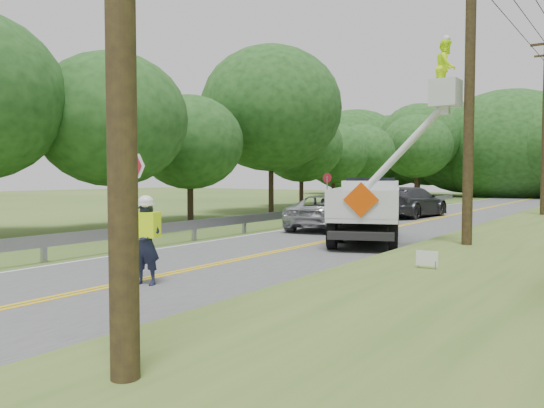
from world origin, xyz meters
The scene contains 12 objects.
ground centered at (0.00, 0.00, 0.00)m, with size 140.00×140.00×0.00m, color #365323.
road centered at (0.00, 14.00, 0.01)m, with size 7.20×96.00×0.03m.
guardrail centered at (-4.02, 14.91, 0.55)m, with size 0.18×48.00×0.77m.
utility_poles centered at (5.00, 17.02, 5.27)m, with size 1.60×43.30×10.00m.
treeline_left centered at (-10.46, 28.30, 5.45)m, with size 9.68×55.35×10.35m.
treeline_horizon centered at (-0.43, 56.14, 5.50)m, with size 56.84×13.92×12.49m.
flagger centered at (0.52, 0.42, 1.06)m, with size 1.10×0.62×2.91m.
bucket_truck centered at (1.15, 10.95, 1.48)m, with size 5.66×6.81×6.43m.
suv_silver centered at (-2.05, 13.41, 0.77)m, with size 2.49×5.40×1.50m, color #B6B9BD.
suv_darkgrey centered at (-1.52, 22.22, 0.87)m, with size 2.38×5.87×1.70m, color #35363C.
stop_sign_permanent centered at (-4.52, 17.83, 1.66)m, with size 0.53×0.06×2.50m.
yard_sign centered at (5.39, 4.19, 0.50)m, with size 0.48×0.07×0.70m.
Camera 1 is at (9.30, -7.66, 2.37)m, focal length 36.01 mm.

